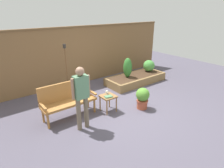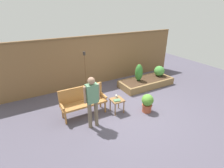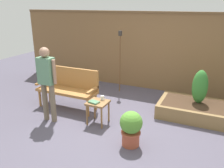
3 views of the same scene
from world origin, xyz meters
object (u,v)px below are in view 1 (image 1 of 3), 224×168
object	(u,v)px
side_table	(108,98)
cup_on_table	(107,92)
garden_bench	(67,97)
shrub_near_bench	(128,68)
tiki_torch	(66,60)
person_by_bench	(81,93)
book_on_table	(108,97)
potted_boxwood	(143,97)
shrub_far_corner	(149,66)

from	to	relation	value
side_table	cup_on_table	distance (m)	0.18
garden_bench	shrub_near_bench	xyz separation A→B (m)	(2.82, 0.77, 0.12)
tiki_torch	person_by_bench	xyz separation A→B (m)	(-0.66, -2.22, -0.22)
book_on_table	person_by_bench	xyz separation A→B (m)	(-0.94, -0.23, 0.44)
side_table	shrub_near_bench	size ratio (longest dim) A/B	0.65
garden_bench	book_on_table	world-z (taller)	garden_bench
book_on_table	shrub_near_bench	xyz separation A→B (m)	(1.86, 1.30, 0.17)
book_on_table	person_by_bench	bearing A→B (deg)	-153.52
tiki_torch	side_table	bearing A→B (deg)	-80.48
side_table	tiki_torch	distance (m)	2.08
book_on_table	cup_on_table	bearing A→B (deg)	78.59
cup_on_table	book_on_table	xyz separation A→B (m)	(-0.09, -0.20, -0.03)
book_on_table	potted_boxwood	distance (m)	1.02
tiki_torch	shrub_near_bench	bearing A→B (deg)	-17.77
cup_on_table	person_by_bench	bearing A→B (deg)	-157.30
shrub_near_bench	tiki_torch	bearing A→B (deg)	162.23
side_table	person_by_bench	bearing A→B (deg)	-162.77
book_on_table	tiki_torch	bearing A→B (deg)	110.54
cup_on_table	shrub_far_corner	distance (m)	3.16
cup_on_table	potted_boxwood	bearing A→B (deg)	-35.13
side_table	tiki_torch	size ratio (longest dim) A/B	0.29
side_table	cup_on_table	world-z (taller)	cup_on_table
garden_bench	shrub_near_bench	bearing A→B (deg)	15.27
cup_on_table	tiki_torch	bearing A→B (deg)	101.48
book_on_table	shrub_far_corner	size ratio (longest dim) A/B	0.44
book_on_table	shrub_far_corner	xyz separation A→B (m)	(3.05, 1.30, 0.04)
book_on_table	shrub_near_bench	distance (m)	2.28
cup_on_table	shrub_near_bench	world-z (taller)	shrub_near_bench
shrub_near_bench	cup_on_table	bearing A→B (deg)	-148.10
garden_bench	shrub_far_corner	bearing A→B (deg)	10.89
garden_bench	book_on_table	size ratio (longest dim) A/B	7.01
book_on_table	shrub_far_corner	world-z (taller)	shrub_far_corner
potted_boxwood	shrub_far_corner	distance (m)	2.72
side_table	book_on_table	world-z (taller)	book_on_table
person_by_bench	shrub_far_corner	bearing A→B (deg)	21.06
garden_bench	tiki_torch	bearing A→B (deg)	64.85
person_by_bench	cup_on_table	bearing A→B (deg)	22.70
book_on_table	potted_boxwood	size ratio (longest dim) A/B	0.32
garden_bench	shrub_far_corner	xyz separation A→B (m)	(4.01, 0.77, -0.01)
shrub_far_corner	tiki_torch	distance (m)	3.45
garden_bench	tiki_torch	world-z (taller)	tiki_torch
potted_boxwood	tiki_torch	world-z (taller)	tiki_torch
shrub_far_corner	tiki_torch	world-z (taller)	tiki_torch
cup_on_table	potted_boxwood	xyz separation A→B (m)	(0.84, -0.59, -0.17)
side_table	book_on_table	distance (m)	0.13
garden_bench	shrub_far_corner	size ratio (longest dim) A/B	3.09
garden_bench	cup_on_table	size ratio (longest dim) A/B	13.47
tiki_torch	person_by_bench	distance (m)	2.33
person_by_bench	tiki_torch	bearing A→B (deg)	73.40
side_table	cup_on_table	bearing A→B (deg)	71.15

